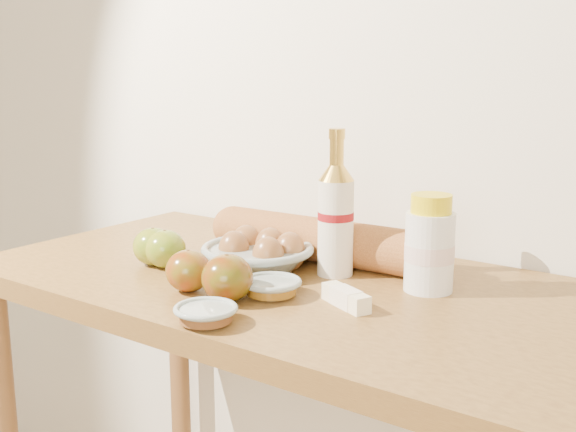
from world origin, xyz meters
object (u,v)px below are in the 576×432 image
Objects in this scene: table at (298,345)px; baguette at (322,240)px; bourbon_bottle at (336,217)px; egg_bowl at (259,254)px; cream_bottle at (430,247)px.

table is 0.21m from baguette.
bourbon_bottle is at bearing 60.87° from table.
egg_bowl is 0.13m from baguette.
egg_bowl is 0.41× the size of baguette.
cream_bottle is 0.78× the size of egg_bowl.
egg_bowl is at bearing 177.01° from cream_bottle.
table is 5.67× the size of egg_bowl.
table is at bearing -5.06° from egg_bowl.
cream_bottle reaches higher than baguette.
cream_bottle is 0.32× the size of baguette.
cream_bottle is 0.25m from baguette.
egg_bowl reaches higher than table.
cream_bottle is at bearing 20.20° from table.
baguette is at bearing 154.02° from cream_bottle.
table is at bearing -175.64° from cream_bottle.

